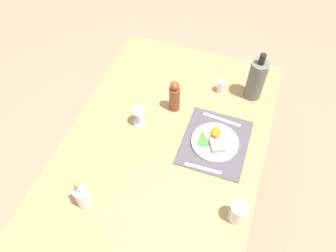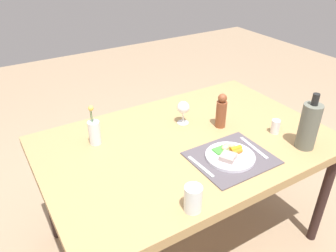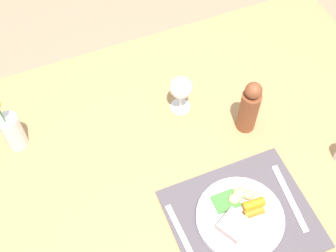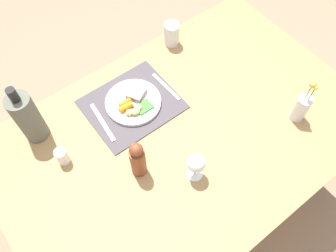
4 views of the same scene
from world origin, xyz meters
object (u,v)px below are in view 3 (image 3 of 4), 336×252
object	(u,v)px
knife	(290,198)
wine_glass	(181,88)
dining_table	(176,167)
dinner_plate	(240,216)
pepper_mill	(249,108)
flower_vase	(12,130)
fork	(182,235)

from	to	relation	value
knife	wine_glass	xyz separation A→B (m)	(-0.16, 0.42, 0.09)
dining_table	dinner_plate	size ratio (longest dim) A/B	6.32
dinner_plate	knife	xyz separation A→B (m)	(0.16, -0.00, -0.01)
knife	wine_glass	world-z (taller)	wine_glass
pepper_mill	flower_vase	distance (m)	0.71
wine_glass	knife	bearing A→B (deg)	-68.70
dinner_plate	knife	size ratio (longest dim) A/B	1.15
pepper_mill	flower_vase	world-z (taller)	flower_vase
dining_table	flower_vase	bearing A→B (deg)	152.04
pepper_mill	dining_table	bearing A→B (deg)	-173.91
dining_table	flower_vase	world-z (taller)	flower_vase
flower_vase	dinner_plate	bearing A→B (deg)	-42.44
fork	flower_vase	xyz separation A→B (m)	(-0.35, 0.47, 0.07)
dinner_plate	pepper_mill	xyz separation A→B (m)	(0.16, 0.27, 0.08)
fork	wine_glass	distance (m)	0.45
flower_vase	wine_glass	bearing A→B (deg)	-6.62
fork	wine_glass	bearing A→B (deg)	65.39
knife	dining_table	bearing A→B (deg)	140.17
dining_table	knife	distance (m)	0.36
knife	pepper_mill	world-z (taller)	pepper_mill
fork	pepper_mill	size ratio (longest dim) A/B	0.91
wine_glass	pepper_mill	distance (m)	0.22
dining_table	knife	size ratio (longest dim) A/B	7.26
dining_table	pepper_mill	xyz separation A→B (m)	(0.25, 0.03, 0.16)
dining_table	pepper_mill	distance (m)	0.30
fork	flower_vase	size ratio (longest dim) A/B	0.82
dining_table	wine_glass	bearing A→B (deg)	63.70
fork	wine_glass	size ratio (longest dim) A/B	1.35
knife	flower_vase	distance (m)	0.84
dining_table	fork	bearing A→B (deg)	-109.30
pepper_mill	flower_vase	xyz separation A→B (m)	(-0.68, 0.20, -0.02)
fork	flower_vase	world-z (taller)	flower_vase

